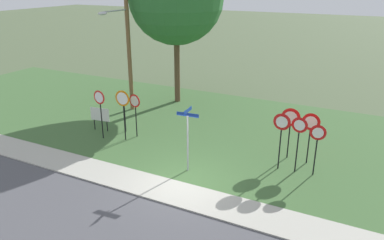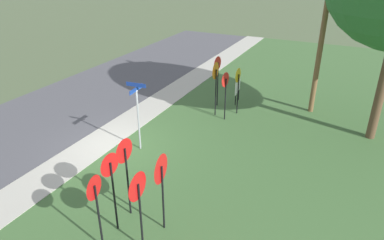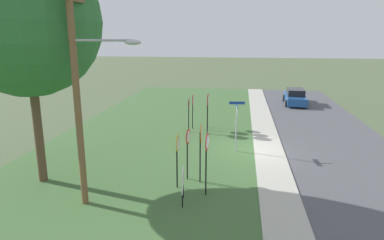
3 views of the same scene
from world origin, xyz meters
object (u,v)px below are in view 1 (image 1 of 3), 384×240
Objects in this scene: stop_sign_far_left at (100,104)px; utility_pole at (126,36)px; yield_sign_near_right at (281,128)px; stop_sign_far_center at (135,107)px; yield_sign_far_left at (299,132)px; stop_sign_near_left at (124,103)px; stop_sign_near_right at (123,104)px; yield_sign_far_right at (317,139)px; notice_board at (100,116)px; yield_sign_near_left at (290,121)px; street_name_post at (188,134)px; yield_sign_center at (311,127)px.

utility_pole is at bearing 112.35° from stop_sign_far_left.
yield_sign_near_right is (8.76, 0.81, 0.04)m from stop_sign_far_left.
yield_sign_far_left is (8.06, -0.09, 0.17)m from stop_sign_far_center.
yield_sign_near_right is (8.26, -0.42, 0.25)m from stop_sign_near_left.
stop_sign_near_right is 1.14× the size of stop_sign_far_center.
yield_sign_far_right is 1.77× the size of notice_board.
notice_board is at bearing 172.77° from yield_sign_far_right.
yield_sign_near_left reaches higher than stop_sign_near_left.
street_name_post reaches higher than stop_sign_near_left.
stop_sign_far_center is 0.91× the size of yield_sign_near_right.
yield_sign_center reaches higher than stop_sign_near_left.
yield_sign_near_right is 0.91× the size of street_name_post.
stop_sign_far_left is at bearing -53.35° from notice_board.
stop_sign_near_right is 2.06× the size of notice_board.
stop_sign_near_right is 2.23m from notice_board.
yield_sign_near_right is at bearing -100.61° from yield_sign_near_left.
notice_board is (0.54, -3.44, -3.65)m from utility_pole.
yield_sign_near_right is (7.36, -0.14, 0.23)m from stop_sign_far_center.
utility_pole reaches higher than yield_sign_near_right.
stop_sign_far_left is 1.04× the size of yield_sign_far_left.
yield_sign_near_left is (7.73, 1.66, -0.13)m from stop_sign_near_right.
stop_sign_near_right is 1.16× the size of yield_sign_far_right.
yield_sign_far_left is 10.29m from notice_board.
street_name_post is (-3.46, -3.05, -0.12)m from yield_sign_near_left.
stop_sign_far_left is at bearing -72.66° from utility_pole.
stop_sign_far_center is 0.98× the size of yield_sign_center.
yield_sign_far_right is at bearing 10.56° from yield_sign_far_left.
stop_sign_far_left is (-0.49, -1.23, 0.21)m from stop_sign_near_left.
yield_sign_near_right is (7.63, 0.45, -0.03)m from stop_sign_near_right.
yield_sign_far_left is (9.46, 0.87, -0.02)m from stop_sign_far_left.
yield_sign_near_right is 0.71m from yield_sign_far_left.
yield_sign_far_right is (0.73, 0.07, -0.17)m from yield_sign_far_left.
yield_sign_center is at bearing 15.98° from stop_sign_far_left.
stop_sign_near_left is 1.56m from notice_board.
stop_sign_far_left is 0.92× the size of street_name_post.
stop_sign_near_left is 0.89× the size of stop_sign_far_left.
yield_sign_far_left is at bearing 20.52° from street_name_post.
notice_board is at bearing -170.11° from stop_sign_far_center.
stop_sign_near_left is 8.40m from yield_sign_near_left.
utility_pole is (-2.45, 3.90, 2.59)m from stop_sign_near_right.
yield_sign_near_left is 10.77m from utility_pole.
yield_sign_near_right is at bearing 0.39° from stop_sign_near_right.
street_name_post is at bearing -5.84° from stop_sign_far_left.
yield_sign_near_right is 10.98m from utility_pole.
notice_board is at bearing -81.02° from utility_pole.
yield_sign_center is at bearing 49.52° from yield_sign_near_right.
yield_sign_far_left is 0.29× the size of utility_pole.
yield_sign_far_right is 5.18m from street_name_post.
yield_sign_near_left is 0.86× the size of street_name_post.
yield_sign_near_right reaches higher than yield_sign_far_right.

